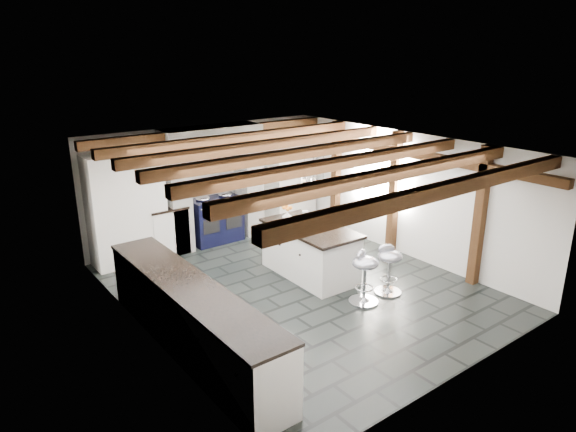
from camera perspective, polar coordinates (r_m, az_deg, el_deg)
ground at (r=8.43m, az=1.11°, el=-7.93°), size 6.00×6.00×0.00m
room_shell at (r=8.82m, az=-7.68°, el=0.56°), size 6.00×6.03×6.00m
range_cooker at (r=10.34m, az=-8.09°, el=-0.31°), size 1.00×0.63×0.99m
kitchen_island at (r=8.72m, az=2.45°, el=-3.84°), size 0.95×1.78×1.16m
bar_stool_near at (r=8.21m, az=11.19°, el=-5.23°), size 0.52×0.52×0.80m
bar_stool_far at (r=7.83m, az=8.47°, el=-6.07°), size 0.54×0.54×0.84m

